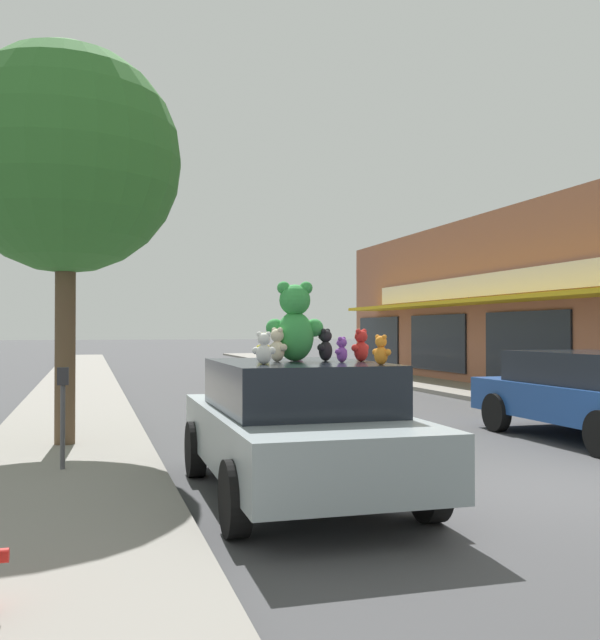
% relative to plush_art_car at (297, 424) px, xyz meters
% --- Properties ---
extents(ground_plane, '(260.00, 260.00, 0.00)m').
position_rel_plush_art_car_xyz_m(ground_plane, '(2.99, -0.59, -0.81)').
color(ground_plane, '#424244').
extents(sidewalk_near, '(2.48, 90.00, 0.12)m').
position_rel_plush_art_car_xyz_m(sidewalk_near, '(-2.54, -0.59, -0.75)').
color(sidewalk_near, gray).
rests_on(sidewalk_near, ground_plane).
extents(plush_art_car, '(2.16, 4.46, 1.50)m').
position_rel_plush_art_car_xyz_m(plush_art_car, '(0.00, 0.00, 0.00)').
color(plush_art_car, '#8C999E').
rests_on(plush_art_car, ground_plane).
extents(teddy_bear_giant, '(0.69, 0.46, 0.91)m').
position_rel_plush_art_car_xyz_m(teddy_bear_giant, '(0.02, 0.14, 1.14)').
color(teddy_bear_giant, green).
rests_on(teddy_bear_giant, plush_art_car).
extents(teddy_bear_pink, '(0.26, 0.21, 0.35)m').
position_rel_plush_art_car_xyz_m(teddy_bear_pink, '(0.22, 0.71, 0.87)').
color(teddy_bear_pink, pink).
rests_on(teddy_bear_pink, plush_art_car).
extents(teddy_bear_white, '(0.26, 0.18, 0.34)m').
position_rel_plush_art_car_xyz_m(teddy_bear_white, '(-0.50, -0.49, 0.86)').
color(teddy_bear_white, white).
rests_on(teddy_bear_white, plush_art_car).
extents(teddy_bear_red, '(0.27, 0.22, 0.37)m').
position_rel_plush_art_car_xyz_m(teddy_bear_red, '(0.71, -0.16, 0.88)').
color(teddy_bear_red, red).
rests_on(teddy_bear_red, plush_art_car).
extents(teddy_bear_cream, '(0.21, 0.29, 0.38)m').
position_rel_plush_art_car_xyz_m(teddy_bear_cream, '(-0.21, 0.04, 0.88)').
color(teddy_bear_cream, beige).
rests_on(teddy_bear_cream, plush_art_car).
extents(teddy_bear_purple, '(0.20, 0.19, 0.28)m').
position_rel_plush_art_car_xyz_m(teddy_bear_purple, '(0.43, -0.30, 0.83)').
color(teddy_bear_purple, purple).
rests_on(teddy_bear_purple, plush_art_car).
extents(teddy_bear_orange, '(0.19, 0.23, 0.31)m').
position_rel_plush_art_car_xyz_m(teddy_bear_orange, '(0.63, -0.93, 0.85)').
color(teddy_bear_orange, orange).
rests_on(teddy_bear_orange, plush_art_car).
extents(teddy_bear_yellow, '(0.23, 0.21, 0.32)m').
position_rel_plush_art_car_xyz_m(teddy_bear_yellow, '(-0.15, 0.93, 0.85)').
color(teddy_bear_yellow, yellow).
rests_on(teddy_bear_yellow, plush_art_car).
extents(teddy_bear_black, '(0.25, 0.25, 0.37)m').
position_rel_plush_art_car_xyz_m(teddy_bear_black, '(0.37, 0.08, 0.88)').
color(teddy_bear_black, black).
rests_on(teddy_bear_black, plush_art_car).
extents(parked_car_far_center, '(2.25, 4.57, 1.49)m').
position_rel_plush_art_car_xyz_m(parked_car_far_center, '(5.95, 2.40, 0.01)').
color(parked_car_far_center, '#1E4793').
rests_on(parked_car_far_center, ground_plane).
extents(street_tree, '(3.51, 3.51, 6.12)m').
position_rel_plush_art_car_xyz_m(street_tree, '(-2.58, 3.80, 3.66)').
color(street_tree, brown).
rests_on(street_tree, sidewalk_near).
extents(parking_meter, '(0.14, 0.10, 1.27)m').
position_rel_plush_art_car_xyz_m(parking_meter, '(-2.54, 1.73, 0.12)').
color(parking_meter, '#4C4C51').
rests_on(parking_meter, sidewalk_near).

